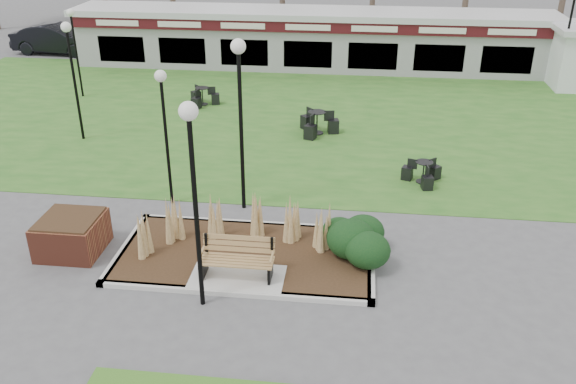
# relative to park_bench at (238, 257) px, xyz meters

# --- Properties ---
(ground) EXTENTS (100.00, 100.00, 0.00)m
(ground) POSITION_rel_park_bench_xyz_m (0.00, -0.25, -0.59)
(ground) COLOR #515154
(ground) RESTS_ON ground
(lawn) EXTENTS (34.00, 16.00, 0.02)m
(lawn) POSITION_rel_park_bench_xyz_m (0.00, 11.75, -0.58)
(lawn) COLOR #28611E
(lawn) RESTS_ON ground
(planting_bed) EXTENTS (6.75, 3.40, 1.27)m
(planting_bed) POSITION_rel_park_bench_xyz_m (1.27, 1.10, -0.22)
(planting_bed) COLOR #312213
(planting_bed) RESTS_ON ground
(park_bench) EXTENTS (1.70, 0.66, 0.93)m
(park_bench) POSITION_rel_park_bench_xyz_m (0.00, 0.00, 0.00)
(park_bench) COLOR #A3884A
(park_bench) RESTS_ON ground
(brick_planter) EXTENTS (1.50, 1.50, 0.95)m
(brick_planter) POSITION_rel_park_bench_xyz_m (-4.40, 0.75, -0.11)
(brick_planter) COLOR brown
(brick_planter) RESTS_ON ground
(food_pavilion) EXTENTS (24.60, 3.40, 2.90)m
(food_pavilion) POSITION_rel_park_bench_xyz_m (0.00, 19.71, 0.89)
(food_pavilion) COLOR gray
(food_pavilion) RESTS_ON ground
(lamp_post_near_left) EXTENTS (0.39, 0.39, 4.66)m
(lamp_post_near_left) POSITION_rel_park_bench_xyz_m (-0.60, -1.05, 2.81)
(lamp_post_near_left) COLOR black
(lamp_post_near_left) RESTS_ON ground
(lamp_post_near_right) EXTENTS (0.33, 0.33, 3.97)m
(lamp_post_near_right) POSITION_rel_park_bench_xyz_m (-2.68, 3.63, 2.31)
(lamp_post_near_right) COLOR black
(lamp_post_near_right) RESTS_ON ground
(lamp_post_mid_left) EXTENTS (0.35, 0.35, 4.26)m
(lamp_post_mid_left) POSITION_rel_park_bench_xyz_m (-7.44, 8.30, 2.52)
(lamp_post_mid_left) COLOR black
(lamp_post_mid_left) RESTS_ON ground
(lamp_post_mid_right) EXTENTS (0.40, 0.40, 4.86)m
(lamp_post_mid_right) POSITION_rel_park_bench_xyz_m (-0.53, 3.60, 2.95)
(lamp_post_mid_right) COLOR black
(lamp_post_mid_right) RESTS_ON ground
(lamp_post_far_right) EXTENTS (0.38, 0.38, 4.53)m
(lamp_post_far_right) POSITION_rel_park_bench_xyz_m (11.67, 16.75, 2.72)
(lamp_post_far_right) COLOR black
(lamp_post_far_right) RESTS_ON ground
(lamp_post_far_left) EXTENTS (0.32, 0.32, 3.82)m
(lamp_post_far_left) POSITION_rel_park_bench_xyz_m (-9.67, 13.34, 2.20)
(lamp_post_far_left) COLOR black
(lamp_post_far_left) RESTS_ON ground
(bistro_set_b) EXTENTS (1.36, 1.36, 0.75)m
(bistro_set_b) POSITION_rel_park_bench_xyz_m (-4.02, 12.77, -0.32)
(bistro_set_b) COLOR black
(bistro_set_b) RESTS_ON ground
(bistro_set_c) EXTENTS (1.53, 1.58, 0.85)m
(bistro_set_c) POSITION_rel_park_bench_xyz_m (1.10, 9.87, -0.28)
(bistro_set_c) COLOR black
(bistro_set_c) RESTS_ON ground
(bistro_set_d) EXTENTS (1.28, 1.23, 0.69)m
(bistro_set_d) POSITION_rel_park_bench_xyz_m (4.73, 5.92, -0.34)
(bistro_set_d) COLOR black
(bistro_set_d) RESTS_ON ground
(car_silver) EXTENTS (4.19, 2.86, 1.33)m
(car_silver) POSITION_rel_park_bench_xyz_m (-14.90, 22.24, 0.07)
(car_silver) COLOR silver
(car_silver) RESTS_ON ground
(car_black) EXTENTS (5.10, 2.08, 1.65)m
(car_black) POSITION_rel_park_bench_xyz_m (-14.39, 20.98, 0.23)
(car_black) COLOR black
(car_black) RESTS_ON ground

